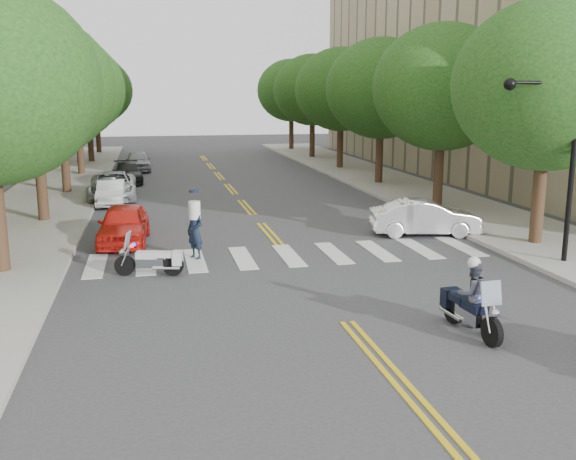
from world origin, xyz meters
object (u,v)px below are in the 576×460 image
object	(u,v)px
motorcycle_police	(471,299)
officer_standing	(195,231)
convertible	(425,218)
motorcycle_parked	(155,260)

from	to	relation	value
motorcycle_police	officer_standing	bearing A→B (deg)	-59.71
motorcycle_police	convertible	distance (m)	10.24
motorcycle_police	officer_standing	world-z (taller)	officer_standing
motorcycle_police	convertible	size ratio (longest dim) A/B	0.53
motorcycle_police	motorcycle_parked	world-z (taller)	motorcycle_police
officer_standing	convertible	bearing A→B (deg)	65.83
convertible	officer_standing	bearing A→B (deg)	112.89
motorcycle_parked	officer_standing	world-z (taller)	officer_standing
officer_standing	convertible	world-z (taller)	officer_standing
motorcycle_parked	convertible	world-z (taller)	convertible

